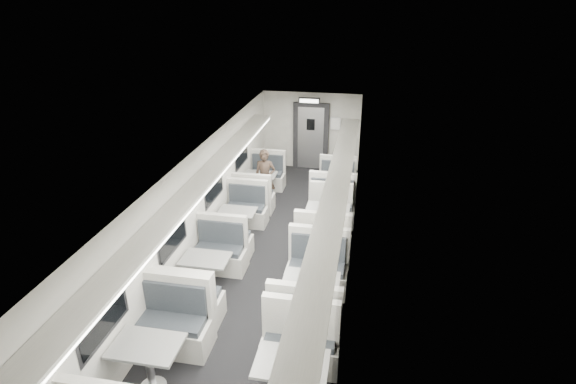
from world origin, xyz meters
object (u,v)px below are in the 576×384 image
at_px(booth_right_c, 311,299).
at_px(exit_sign, 309,101).
at_px(booth_left_a, 261,186).
at_px(booth_left_c, 207,274).
at_px(passenger, 265,178).
at_px(booth_right_a, 334,194).
at_px(booth_left_b, 238,224).
at_px(booth_left_d, 150,366).
at_px(booth_right_b, 327,224).
at_px(vestibule_door, 311,137).

distance_m(booth_right_c, exit_sign, 6.98).
height_order(booth_left_a, booth_left_c, booth_left_c).
relative_size(booth_left_c, booth_right_c, 0.92).
height_order(booth_left_c, exit_sign, exit_sign).
relative_size(booth_left_c, passenger, 1.39).
xyz_separation_m(booth_right_a, passenger, (-1.78, -0.22, 0.40)).
bearing_deg(passenger, exit_sign, 68.64).
bearing_deg(booth_left_c, booth_left_b, 90.00).
height_order(booth_left_d, passenger, passenger).
bearing_deg(booth_right_b, booth_right_a, 90.00).
xyz_separation_m(booth_left_b, booth_right_b, (2.00, 0.30, 0.05)).
height_order(passenger, exit_sign, exit_sign).
bearing_deg(booth_left_b, booth_left_a, 90.00).
relative_size(booth_right_b, passenger, 1.51).
xyz_separation_m(booth_left_b, booth_right_a, (2.00, 2.04, 0.00)).
bearing_deg(booth_left_b, booth_right_c, -50.47).
xyz_separation_m(booth_right_c, passenger, (-1.78, 4.24, 0.35)).
bearing_deg(passenger, booth_right_b, -43.81).
height_order(passenger, vestibule_door, vestibule_door).
relative_size(booth_right_b, exit_sign, 3.73).
relative_size(booth_left_d, exit_sign, 3.72).
xyz_separation_m(booth_left_a, booth_right_b, (2.00, -1.92, 0.05)).
distance_m(booth_left_b, booth_left_c, 2.02).
height_order(booth_right_c, passenger, passenger).
relative_size(booth_right_a, exit_sign, 3.30).
height_order(booth_left_a, booth_right_b, booth_right_b).
xyz_separation_m(booth_left_b, passenger, (0.22, 1.82, 0.40)).
relative_size(passenger, vestibule_door, 0.73).
distance_m(booth_left_c, booth_right_b, 3.06).
bearing_deg(booth_right_a, booth_left_c, -116.23).
relative_size(vestibule_door, exit_sign, 3.39).
relative_size(booth_left_c, vestibule_door, 1.01).
height_order(booth_right_a, passenger, passenger).
bearing_deg(booth_right_b, booth_left_a, 136.20).
distance_m(booth_right_a, booth_right_c, 4.46).
distance_m(booth_right_b, exit_sign, 4.46).
distance_m(booth_left_c, booth_right_c, 2.04).
relative_size(booth_right_b, vestibule_door, 1.10).
bearing_deg(exit_sign, booth_right_b, -75.72).
bearing_deg(booth_right_c, booth_left_a, 113.33).
bearing_deg(booth_left_d, booth_left_b, 90.00).
bearing_deg(booth_left_c, booth_left_d, -90.00).
bearing_deg(booth_left_b, booth_left_c, -90.00).
xyz_separation_m(booth_right_b, passenger, (-1.78, 1.53, 0.35)).
distance_m(booth_left_a, booth_left_d, 6.53).
relative_size(booth_left_a, booth_left_d, 0.88).
relative_size(booth_left_d, booth_right_c, 1.00).
relative_size(booth_left_a, booth_right_b, 0.88).
distance_m(booth_left_a, booth_left_b, 2.21).
relative_size(booth_left_b, booth_left_c, 0.95).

